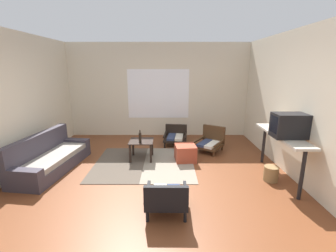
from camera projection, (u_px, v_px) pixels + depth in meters
The scene contains 16 objects.
ground_plane at pixel (153, 182), 4.20m from camera, with size 7.80×7.80×0.00m, color brown.
far_wall_with_window at pixel (159, 91), 6.83m from camera, with size 5.60×0.13×2.70m.
side_wall_right at pixel (301, 106), 4.16m from camera, with size 0.12×6.60×2.70m, color beige.
side_wall_left at pixel (5, 106), 4.16m from camera, with size 0.12×6.60×2.70m, color beige.
area_rug at pixel (145, 163), 5.01m from camera, with size 2.11×1.87×0.01m.
couch at pixel (51, 159), 4.67m from camera, with size 0.92×1.93×0.73m.
coffee_table at pixel (142, 145), 5.16m from camera, with size 0.52×0.52×0.44m.
armchair_by_window at pixel (176, 136), 6.22m from camera, with size 0.66×0.69×0.49m.
armchair_striped_foreground at pixel (167, 197), 3.24m from camera, with size 0.60×0.61×0.53m.
armchair_corner at pixel (211, 141), 5.74m from camera, with size 0.83×0.85×0.59m.
ottoman_orange at pixel (186, 153), 5.12m from camera, with size 0.44×0.44×0.36m, color #993D28.
console_shelf at pixel (282, 140), 4.18m from camera, with size 0.37×1.59×0.86m.
crt_television at pixel (290, 126), 3.91m from camera, with size 0.55×0.36×0.41m.
clay_vase at pixel (277, 124), 4.40m from camera, with size 0.25×0.25×0.32m.
glass_bottle at pixel (140, 137), 4.99m from camera, with size 0.06×0.06×0.27m.
wicker_basket at pixel (271, 174), 4.22m from camera, with size 0.26×0.26×0.27m, color olive.
Camera 1 is at (0.28, -3.82, 2.02)m, focal length 24.81 mm.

